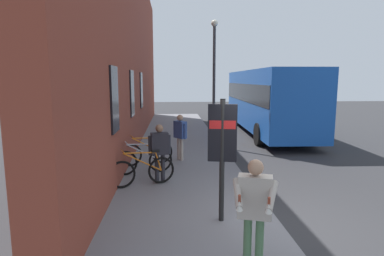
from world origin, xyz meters
TOP-DOWN VIEW (x-y plane):
  - ground at (6.00, -1.00)m, footprint 60.00×60.00m
  - sidewalk_pavement at (8.00, 1.75)m, footprint 24.00×3.50m
  - station_facade at (8.99, 3.80)m, footprint 22.00×0.65m
  - bicycle_far_end at (2.30, 2.88)m, footprint 0.70×1.69m
  - bicycle_mid_rack at (3.40, 2.94)m, footprint 0.63×1.72m
  - bicycle_nearest_sign at (4.42, 2.91)m, footprint 0.72×1.68m
  - transit_info_sign at (0.09, 1.14)m, footprint 0.17×0.56m
  - city_bus at (11.07, -3.00)m, footprint 10.57×2.88m
  - pedestrian_by_facade at (4.95, 1.82)m, footprint 0.49×0.46m
  - pedestrian_near_bus at (2.55, 2.43)m, footprint 0.32×0.59m
  - tourist_with_hotdogs at (-1.62, 0.94)m, footprint 0.66×0.66m
  - street_lamp at (7.72, 0.30)m, footprint 0.28×0.28m

SIDE VIEW (x-z plane):
  - ground at x=6.00m, z-range 0.00..0.00m
  - sidewalk_pavement at x=8.00m, z-range 0.00..0.12m
  - bicycle_far_end at x=2.30m, z-range 0.02..1.00m
  - bicycle_mid_rack at x=3.40m, z-range 0.02..1.00m
  - bicycle_nearest_sign at x=4.42m, z-range 0.02..1.00m
  - pedestrian_by_facade at x=4.95m, z-range 0.29..1.87m
  - pedestrian_near_bus at x=2.55m, z-range 0.30..1.88m
  - tourist_with_hotdogs at x=-1.62m, z-range 0.32..1.97m
  - transit_info_sign at x=0.09m, z-range 0.52..2.92m
  - city_bus at x=11.07m, z-range 0.24..3.59m
  - street_lamp at x=7.72m, z-range 0.60..5.80m
  - station_facade at x=8.99m, z-range 0.00..8.19m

